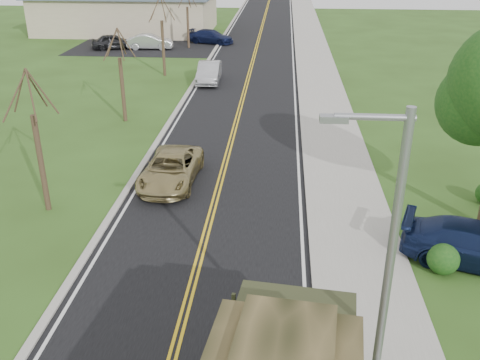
# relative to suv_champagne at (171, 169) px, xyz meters

# --- Properties ---
(road) EXTENTS (8.00, 120.00, 0.01)m
(road) POSITION_rel_suv_champagne_xyz_m (2.28, 26.92, -0.71)
(road) COLOR black
(road) RESTS_ON ground
(curb_right) EXTENTS (0.30, 120.00, 0.12)m
(curb_right) POSITION_rel_suv_champagne_xyz_m (6.43, 26.92, -0.65)
(curb_right) COLOR #9E998E
(curb_right) RESTS_ON ground
(sidewalk_right) EXTENTS (3.20, 120.00, 0.10)m
(sidewalk_right) POSITION_rel_suv_champagne_xyz_m (8.18, 26.92, -0.66)
(sidewalk_right) COLOR #9E998E
(sidewalk_right) RESTS_ON ground
(curb_left) EXTENTS (0.30, 120.00, 0.10)m
(curb_left) POSITION_rel_suv_champagne_xyz_m (-1.87, 26.92, -0.66)
(curb_left) COLOR #9E998E
(curb_left) RESTS_ON ground
(street_light) EXTENTS (1.65, 0.22, 8.00)m
(street_light) POSITION_rel_suv_champagne_xyz_m (7.18, -13.58, 3.72)
(street_light) COLOR gray
(street_light) RESTS_ON ground
(bare_tree_a) EXTENTS (1.93, 2.26, 6.08)m
(bare_tree_a) POSITION_rel_suv_champagne_xyz_m (-4.72, -3.07, 1.91)
(bare_tree_a) COLOR #38281C
(bare_tree_a) RESTS_ON ground
(bare_tree_b) EXTENTS (1.83, 2.14, 5.73)m
(bare_tree_b) POSITION_rel_suv_champagne_xyz_m (-4.72, 8.93, 1.76)
(bare_tree_b) COLOR #38281C
(bare_tree_b) RESTS_ON ground
(bare_tree_c) EXTENTS (2.04, 2.39, 6.42)m
(bare_tree_c) POSITION_rel_suv_champagne_xyz_m (-4.72, 20.93, 2.06)
(bare_tree_c) COLOR #38281C
(bare_tree_c) RESTS_ON ground
(bare_tree_d) EXTENTS (1.88, 2.20, 5.91)m
(bare_tree_d) POSITION_rel_suv_champagne_xyz_m (-4.72, 32.93, 1.84)
(bare_tree_d) COLOR #38281C
(bare_tree_d) RESTS_ON ground
(commercial_building) EXTENTS (25.50, 21.50, 5.65)m
(commercial_building) POSITION_rel_suv_champagne_xyz_m (-13.70, 42.90, 1.97)
(commercial_building) COLOR tan
(commercial_building) RESTS_ON ground
(suv_champagne) EXTENTS (2.56, 5.23, 1.43)m
(suv_champagne) POSITION_rel_suv_champagne_xyz_m (0.00, 0.00, 0.00)
(suv_champagne) COLOR #9E8E59
(suv_champagne) RESTS_ON ground
(sedan_silver) EXTENTS (1.85, 4.86, 1.58)m
(sedan_silver) POSITION_rel_suv_champagne_xyz_m (-0.72, 18.97, 0.08)
(sedan_silver) COLOR #B3B3B8
(sedan_silver) RESTS_ON ground
(pickup_navy) EXTENTS (5.63, 3.66, 1.52)m
(pickup_navy) POSITION_rel_suv_champagne_xyz_m (12.11, -5.92, 0.04)
(pickup_navy) COLOR #111C3E
(pickup_navy) RESTS_ON ground
(lot_car_dark) EXTENTS (4.79, 3.21, 1.51)m
(lot_car_dark) POSITION_rel_suv_champagne_xyz_m (-12.23, 31.65, 0.04)
(lot_car_dark) COLOR black
(lot_car_dark) RESTS_ON ground
(lot_car_silver) EXTENTS (4.68, 1.90, 1.51)m
(lot_car_silver) POSITION_rel_suv_champagne_xyz_m (-8.53, 31.91, 0.04)
(lot_car_silver) COLOR silver
(lot_car_silver) RESTS_ON ground
(lot_car_navy) EXTENTS (5.34, 3.53, 1.44)m
(lot_car_navy) POSITION_rel_suv_champagne_xyz_m (-2.72, 35.61, 0.00)
(lot_car_navy) COLOR #10173B
(lot_car_navy) RESTS_ON ground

